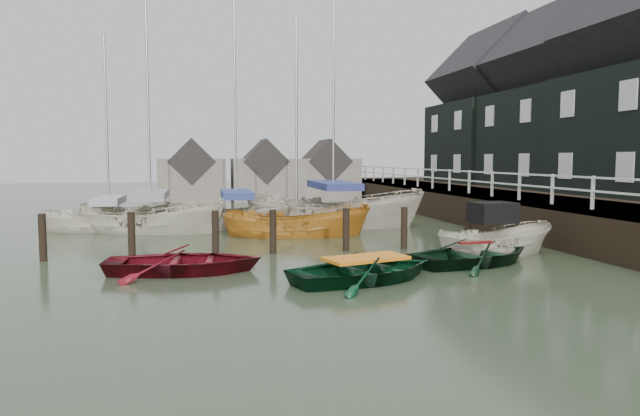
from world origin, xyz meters
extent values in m
plane|color=#2B3622|center=(0.00, 0.00, 0.00)|extent=(120.00, 120.00, 0.00)
cube|color=black|center=(9.50, 10.00, 1.40)|extent=(3.00, 32.00, 0.20)
cube|color=silver|center=(8.00, 10.00, 2.45)|extent=(0.06, 32.00, 0.06)
cube|color=silver|center=(8.00, 10.00, 2.05)|extent=(0.06, 32.00, 0.06)
cube|color=black|center=(15.00, 10.00, 0.00)|extent=(14.00, 38.00, 1.50)
cube|color=black|center=(15.00, 12.00, 4.00)|extent=(6.00, 7.00, 5.00)
cube|color=black|center=(15.00, 12.00, 8.25)|extent=(6.11, 7.14, 6.11)
cube|color=black|center=(15.00, 19.00, 4.00)|extent=(6.40, 7.00, 5.00)
cube|color=black|center=(15.00, 19.00, 8.25)|extent=(6.52, 7.14, 6.52)
cylinder|color=black|center=(-8.00, 3.00, 0.50)|extent=(0.22, 0.22, 1.80)
cylinder|color=black|center=(-5.50, 3.00, 0.50)|extent=(0.22, 0.22, 1.80)
cylinder|color=black|center=(-3.00, 3.00, 0.50)|extent=(0.22, 0.22, 1.80)
cylinder|color=black|center=(-1.20, 3.00, 0.50)|extent=(0.22, 0.22, 1.80)
cylinder|color=black|center=(1.20, 3.00, 0.50)|extent=(0.22, 0.22, 1.80)
cylinder|color=black|center=(3.20, 3.00, 0.50)|extent=(0.22, 0.22, 1.80)
cylinder|color=black|center=(5.50, 3.00, 0.50)|extent=(0.22, 0.22, 1.80)
cube|color=#665B51|center=(-4.00, 26.00, 1.50)|extent=(4.50, 4.00, 3.00)
cube|color=#282321|center=(-4.00, 26.00, 2.80)|extent=(3.18, 4.08, 3.18)
cube|color=#665B51|center=(1.00, 26.00, 1.50)|extent=(4.50, 4.00, 3.00)
cube|color=#282321|center=(1.00, 26.00, 2.80)|extent=(3.18, 4.08, 3.18)
cube|color=#665B51|center=(5.50, 26.00, 1.50)|extent=(4.50, 4.00, 3.00)
cube|color=#282321|center=(5.50, 26.00, 2.80)|extent=(3.18, 4.08, 3.18)
imported|color=#600D17|center=(-3.88, 0.43, 0.00)|extent=(4.31, 3.26, 0.84)
imported|color=#083119|center=(0.53, -1.56, 0.00)|extent=(4.58, 3.81, 0.82)
imported|color=black|center=(4.25, -0.04, 0.00)|extent=(4.60, 3.81, 0.82)
imported|color=beige|center=(5.57, 1.27, 0.00)|extent=(4.20, 1.98, 1.57)
cube|color=black|center=(5.57, 1.47, 1.32)|extent=(1.41, 1.14, 0.65)
imported|color=beige|center=(-5.47, 9.42, 0.00)|extent=(7.03, 5.01, 2.55)
cylinder|color=#B2B2B7|center=(-5.47, 9.42, 5.89)|extent=(0.10, 0.10, 8.98)
cube|color=gray|center=(-5.47, 9.42, 1.52)|extent=(3.85, 2.71, 0.30)
imported|color=#B9AF9E|center=(-1.91, 10.20, 0.00)|extent=(6.52, 3.06, 2.43)
cylinder|color=#B2B2B7|center=(-1.91, 10.20, 6.17)|extent=(0.10, 0.10, 9.67)
cube|color=navy|center=(-1.91, 10.20, 1.46)|extent=(3.58, 1.64, 0.30)
imported|color=#BB7723|center=(0.24, 7.06, 0.00)|extent=(6.10, 3.23, 2.24)
cylinder|color=#B2B2B7|center=(0.24, 7.06, 4.86)|extent=(0.10, 0.10, 7.26)
imported|color=beige|center=(2.38, 9.86, 0.00)|extent=(8.55, 5.84, 3.09)
cylinder|color=#B2B2B7|center=(2.38, 9.86, 6.26)|extent=(0.10, 0.10, 9.12)
cube|color=navy|center=(2.38, 9.86, 1.82)|extent=(4.68, 3.16, 0.30)
imported|color=beige|center=(-7.24, 10.43, 0.00)|extent=(5.57, 2.83, 2.05)
cylinder|color=#B2B2B7|center=(-7.24, 10.43, 4.59)|extent=(0.10, 0.10, 6.93)
cube|color=#9B9AA0|center=(-7.24, 10.43, 1.25)|extent=(3.06, 1.52, 0.30)
camera|label=1|loc=(-3.41, -14.90, 3.02)|focal=32.00mm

